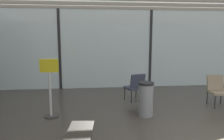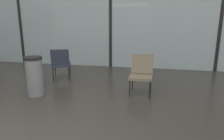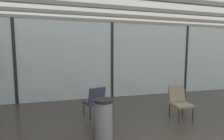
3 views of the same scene
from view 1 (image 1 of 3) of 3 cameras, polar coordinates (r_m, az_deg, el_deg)
name	(u,v)px [view 1 (image 1 of 3)]	position (r m, az deg, el deg)	size (l,w,h in m)	color
glass_curtain_wall	(150,49)	(8.50, 10.25, 5.59)	(14.00, 0.08, 3.00)	silver
window_mullion_0	(60,50)	(8.23, -13.94, 5.38)	(0.10, 0.12, 3.00)	black
window_mullion_1	(150,49)	(8.50, 10.25, 5.59)	(0.10, 0.12, 3.00)	black
parked_airplane	(116,38)	(14.51, 1.01, 8.60)	(10.88, 3.85, 3.85)	silver
lounge_chair_1	(135,85)	(6.52, 6.33, -4.16)	(0.62, 0.65, 0.87)	#33384C
lounge_chair_3	(217,89)	(6.80, 26.50, -4.51)	(0.50, 0.54, 0.87)	#7F705B
trash_bin	(146,99)	(5.35, 9.12, -7.75)	(0.38, 0.38, 0.86)	slate
info_sign	(50,90)	(5.35, -16.38, -5.27)	(0.44, 0.32, 1.44)	#333333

